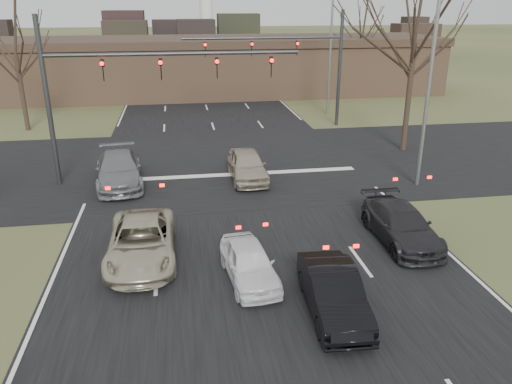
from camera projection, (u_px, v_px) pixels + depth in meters
ground at (279, 322)px, 14.12m from camera, size 360.00×360.00×0.00m
road_main at (193, 67)px, 69.45m from camera, size 14.00×300.00×0.02m
road_cross at (226, 163)px, 27.95m from camera, size 200.00×14.00×0.02m
building at (221, 66)px, 48.51m from camera, size 42.40×10.40×5.30m
mast_arm_near at (117, 79)px, 23.53m from camera, size 12.12×0.24×8.00m
mast_arm_far at (301, 55)px, 34.45m from camera, size 11.12×0.24×8.00m
streetlight_right_near at (427, 70)px, 22.65m from camera, size 2.34×0.25×10.00m
streetlight_right_far at (329, 42)px, 38.40m from camera, size 2.34×0.25×10.00m
tree_left_far at (10, 20)px, 32.63m from camera, size 5.70×5.70×9.50m
tree_right_far at (363, 19)px, 46.13m from camera, size 5.40×5.40×9.00m
car_silver_suv at (142, 242)px, 17.33m from camera, size 2.32×5.02×1.39m
car_white_sedan at (249, 263)px, 16.09m from camera, size 1.82×3.75×1.23m
car_black_hatch at (333, 292)px, 14.35m from camera, size 1.65×4.16×1.35m
car_charcoal_sedan at (401, 225)px, 18.70m from camera, size 1.88×4.62×1.34m
car_grey_ahead at (119, 169)px, 24.56m from camera, size 2.71×5.45×1.52m
car_silver_ahead at (247, 165)px, 25.24m from camera, size 1.79×4.39×1.49m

